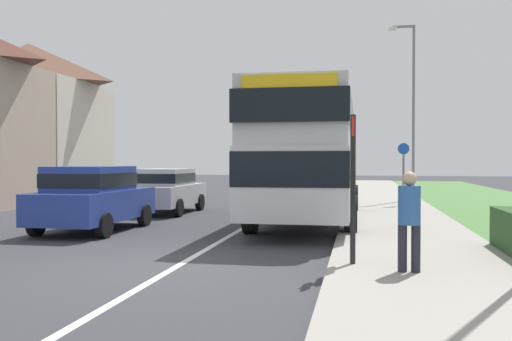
{
  "coord_description": "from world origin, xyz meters",
  "views": [
    {
      "loc": [
        3.11,
        -8.88,
        1.83
      ],
      "look_at": [
        0.66,
        4.04,
        1.6
      ],
      "focal_mm": 38.5,
      "sensor_mm": 36.0,
      "label": 1
    }
  ],
  "objects": [
    {
      "name": "ground_plane",
      "position": [
        0.0,
        0.0,
        0.0
      ],
      "size": [
        120.0,
        120.0,
        0.0
      ],
      "primitive_type": "plane",
      "color": "#38383D"
    },
    {
      "name": "lane_marking_centre",
      "position": [
        0.0,
        8.0,
        0.0
      ],
      "size": [
        0.14,
        60.0,
        0.01
      ],
      "primitive_type": "cube",
      "color": "silver",
      "rests_on": "ground_plane"
    },
    {
      "name": "pavement_near_side",
      "position": [
        4.2,
        6.0,
        0.06
      ],
      "size": [
        3.2,
        68.0,
        0.12
      ],
      "primitive_type": "cube",
      "color": "#9E998E",
      "rests_on": "ground_plane"
    },
    {
      "name": "double_decker_bus",
      "position": [
        1.65,
        7.35,
        2.14
      ],
      "size": [
        2.8,
        9.84,
        3.7
      ],
      "color": "#BCBCC1",
      "rests_on": "ground_plane"
    },
    {
      "name": "parked_car_blue",
      "position": [
        -3.71,
        4.31,
        0.92
      ],
      "size": [
        1.98,
        3.97,
        1.69
      ],
      "color": "navy",
      "rests_on": "ground_plane"
    },
    {
      "name": "parked_car_silver",
      "position": [
        -3.54,
        9.32,
        0.86
      ],
      "size": [
        1.88,
        3.98,
        1.55
      ],
      "color": "#B7B7BC",
      "rests_on": "ground_plane"
    },
    {
      "name": "pedestrian_at_stop",
      "position": [
        3.86,
        -0.18,
        0.98
      ],
      "size": [
        0.34,
        0.34,
        1.67
      ],
      "color": "#23232D",
      "rests_on": "ground_plane"
    },
    {
      "name": "bus_stop_sign",
      "position": [
        3.0,
        0.37,
        1.54
      ],
      "size": [
        0.09,
        0.52,
        2.6
      ],
      "color": "black",
      "rests_on": "ground_plane"
    },
    {
      "name": "cycle_route_sign",
      "position": [
        4.77,
        13.01,
        1.43
      ],
      "size": [
        0.44,
        0.08,
        2.52
      ],
      "color": "slate",
      "rests_on": "ground_plane"
    },
    {
      "name": "street_lamp_mid",
      "position": [
        5.32,
        16.09,
        4.44
      ],
      "size": [
        1.14,
        0.2,
        7.78
      ],
      "color": "slate",
      "rests_on": "ground_plane"
    }
  ]
}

